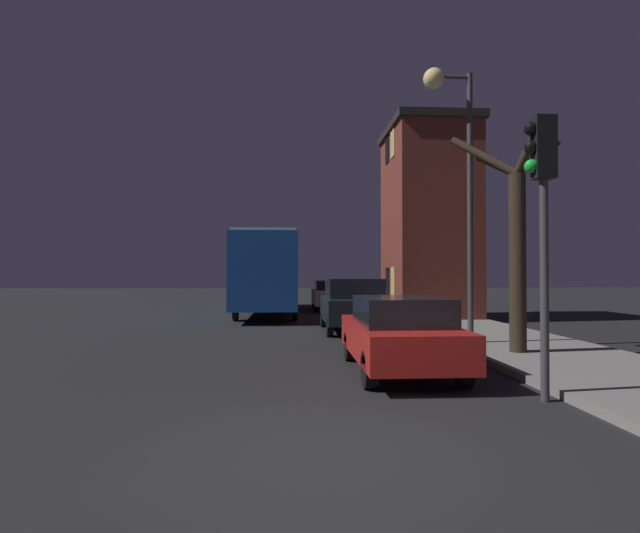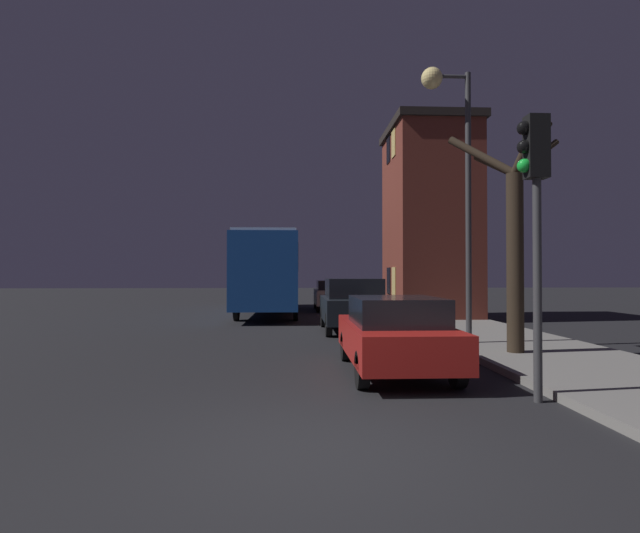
{
  "view_description": "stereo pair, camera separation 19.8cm",
  "coord_description": "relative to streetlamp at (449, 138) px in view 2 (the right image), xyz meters",
  "views": [
    {
      "loc": [
        -0.43,
        -5.06,
        1.81
      ],
      "look_at": [
        0.59,
        11.89,
        2.07
      ],
      "focal_mm": 28.0,
      "sensor_mm": 36.0,
      "label": 1
    },
    {
      "loc": [
        -0.23,
        -5.08,
        1.81
      ],
      "look_at": [
        0.59,
        11.89,
        2.07
      ],
      "focal_mm": 28.0,
      "sensor_mm": 36.0,
      "label": 2
    }
  ],
  "objects": [
    {
      "name": "ground_plane",
      "position": [
        -3.53,
        -6.96,
        -5.17
      ],
      "size": [
        120.0,
        120.0,
        0.0
      ],
      "primitive_type": "plane",
      "color": "black"
    },
    {
      "name": "streetlamp",
      "position": [
        0.0,
        0.0,
        0.0
      ],
      "size": [
        1.23,
        0.52,
        6.76
      ],
      "color": "#38383A",
      "rests_on": "sidewalk"
    },
    {
      "name": "brick_building",
      "position": [
        1.69,
        8.1,
        -1.12
      ],
      "size": [
        3.38,
        4.55,
        7.79
      ],
      "color": "brown",
      "rests_on": "sidewalk"
    },
    {
      "name": "car_mid_lane",
      "position": [
        -1.98,
        3.64,
        -4.3
      ],
      "size": [
        1.87,
        4.16,
        1.67
      ],
      "color": "black",
      "rests_on": "ground"
    },
    {
      "name": "traffic_light",
      "position": [
        -0.37,
        -5.12,
        -2.23
      ],
      "size": [
        0.43,
        0.24,
        4.07
      ],
      "color": "#38383A",
      "rests_on": "ground"
    },
    {
      "name": "bus",
      "position": [
        -4.93,
        11.29,
        -3.1
      ],
      "size": [
        2.49,
        11.91,
        3.46
      ],
      "color": "#194793",
      "rests_on": "ground"
    },
    {
      "name": "car_far_lane",
      "position": [
        -1.93,
        12.92,
        -4.38
      ],
      "size": [
        1.76,
        4.13,
        1.49
      ],
      "color": "beige",
      "rests_on": "ground"
    },
    {
      "name": "car_near_lane",
      "position": [
        -1.96,
        -2.96,
        -4.43
      ],
      "size": [
        1.71,
        3.97,
        1.39
      ],
      "color": "#B21E19",
      "rests_on": "ground"
    },
    {
      "name": "bare_tree",
      "position": [
        0.94,
        -1.47,
        -2.44
      ],
      "size": [
        2.35,
        1.88,
        5.11
      ],
      "color": "#2D2319",
      "rests_on": "sidewalk"
    }
  ]
}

